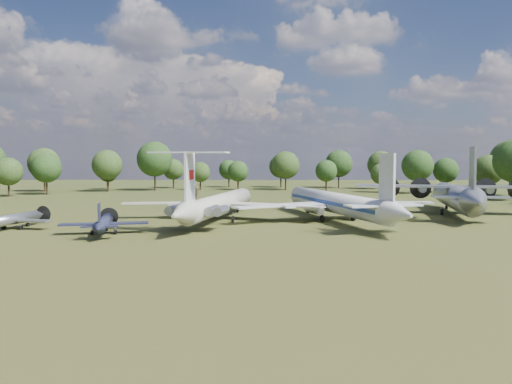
# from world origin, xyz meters

# --- Properties ---
(ground) EXTENTS (300.00, 300.00, 0.00)m
(ground) POSITION_xyz_m (0.00, 0.00, 0.00)
(ground) COLOR #1F3913
(ground) RESTS_ON ground
(il62_airliner) EXTENTS (42.04, 50.08, 4.35)m
(il62_airliner) POSITION_xyz_m (0.23, 3.51, 2.17)
(il62_airliner) COLOR beige
(il62_airliner) RESTS_ON ground
(tu104_jet) EXTENTS (46.09, 53.92, 4.61)m
(tu104_jet) POSITION_xyz_m (18.99, 3.30, 2.30)
(tu104_jet) COLOR white
(tu104_jet) RESTS_ON ground
(an12_transport) EXTENTS (42.44, 45.71, 5.21)m
(an12_transport) POSITION_xyz_m (42.05, 12.29, 2.60)
(an12_transport) COLOR #979B9F
(an12_transport) RESTS_ON ground
(small_prop_west) EXTENTS (14.64, 17.94, 2.33)m
(small_prop_west) POSITION_xyz_m (-14.22, -11.35, 1.17)
(small_prop_west) COLOR #151B31
(small_prop_west) RESTS_ON ground
(small_prop_northwest) EXTENTS (14.20, 17.18, 2.21)m
(small_prop_northwest) POSITION_xyz_m (-28.76, -6.72, 1.10)
(small_prop_northwest) COLOR #A0A2A8
(small_prop_northwest) RESTS_ON ground
(person_on_il62) EXTENTS (0.81, 0.76, 1.87)m
(person_on_il62) POSITION_xyz_m (-2.13, -8.42, 5.28)
(person_on_il62) COLOR olive
(person_on_il62) RESTS_ON il62_airliner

